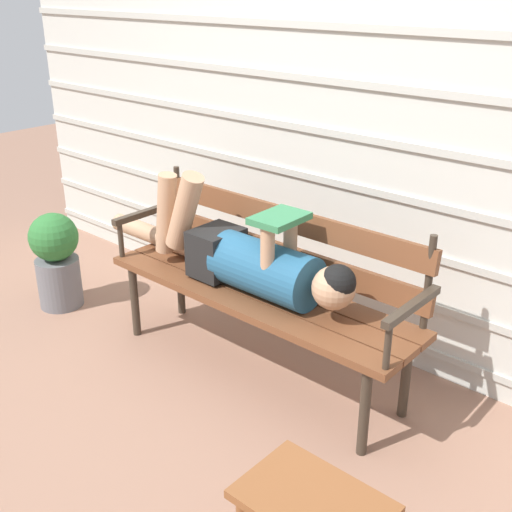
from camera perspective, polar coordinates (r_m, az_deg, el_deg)
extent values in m
plane|color=#936B56|center=(3.22, -0.64, -10.59)|extent=(12.00, 12.00, 0.00)
cube|color=beige|center=(3.25, 7.00, 11.03)|extent=(5.01, 0.06, 2.23)
cube|color=#B7B7AD|center=(3.57, 5.90, -4.77)|extent=(5.01, 0.02, 0.04)
cube|color=#B7B7AD|center=(3.46, 6.07, -1.16)|extent=(5.01, 0.02, 0.04)
cube|color=#B7B7AD|center=(3.36, 6.25, 2.68)|extent=(5.01, 0.02, 0.04)
cube|color=#B7B7AD|center=(3.28, 6.44, 6.72)|extent=(5.01, 0.02, 0.04)
cube|color=#B7B7AD|center=(3.22, 6.64, 10.94)|extent=(5.01, 0.02, 0.04)
cube|color=#B7B7AD|center=(3.17, 6.86, 15.30)|extent=(5.01, 0.02, 0.04)
cube|color=#B7B7AD|center=(3.15, 7.08, 19.76)|extent=(5.01, 0.02, 0.04)
cube|color=brown|center=(2.94, -1.85, -4.38)|extent=(1.66, 0.13, 0.04)
cube|color=brown|center=(3.04, 0.00, -3.42)|extent=(1.66, 0.13, 0.04)
cube|color=brown|center=(3.14, 1.74, -2.53)|extent=(1.66, 0.13, 0.04)
cube|color=brown|center=(3.13, 2.54, 0.07)|extent=(1.60, 0.05, 0.11)
cube|color=brown|center=(3.05, 2.60, 3.37)|extent=(1.60, 0.05, 0.11)
cylinder|color=#382D23|center=(3.59, -7.00, 4.70)|extent=(0.03, 0.03, 0.42)
cylinder|color=#382D23|center=(2.72, 15.20, -2.33)|extent=(0.03, 0.03, 0.42)
cylinder|color=#382D23|center=(3.52, -10.82, -3.97)|extent=(0.04, 0.04, 0.41)
cylinder|color=#382D23|center=(2.68, 9.70, -13.63)|extent=(0.04, 0.04, 0.41)
cylinder|color=#382D23|center=(3.71, -6.79, -2.21)|extent=(0.04, 0.04, 0.41)
cylinder|color=#382D23|center=(2.92, 13.28, -10.46)|extent=(0.04, 0.04, 0.41)
cube|color=#382D23|center=(3.49, -9.99, 3.80)|extent=(0.04, 0.41, 0.03)
cylinder|color=#382D23|center=(3.43, -12.03, 1.49)|extent=(0.03, 0.03, 0.20)
cube|color=#382D23|center=(2.54, 13.83, -4.40)|extent=(0.04, 0.41, 0.03)
cylinder|color=#382D23|center=(2.46, 11.72, -7.88)|extent=(0.03, 0.03, 0.20)
cylinder|color=#23567A|center=(2.94, 0.88, -1.23)|extent=(0.52, 0.26, 0.26)
cube|color=black|center=(3.14, -3.56, 0.39)|extent=(0.20, 0.24, 0.23)
sphere|color=tan|center=(2.72, 6.97, -2.87)|extent=(0.19, 0.19, 0.19)
sphere|color=black|center=(2.69, 7.35, -2.36)|extent=(0.16, 0.16, 0.16)
cylinder|color=tan|center=(3.13, -6.43, 4.00)|extent=(0.25, 0.11, 0.42)
cylinder|color=tan|center=(3.25, -8.07, 3.79)|extent=(0.15, 0.09, 0.43)
cylinder|color=tan|center=(3.53, -8.32, 1.58)|extent=(0.79, 0.10, 0.10)
cylinder|color=tan|center=(2.78, 1.04, 0.20)|extent=(0.06, 0.06, 0.26)
cylinder|color=tan|center=(2.90, 3.09, 1.14)|extent=(0.06, 0.06, 0.26)
cube|color=#337A4C|center=(2.79, 2.13, 3.40)|extent=(0.18, 0.25, 0.03)
cube|color=brown|center=(2.05, 5.15, -21.11)|extent=(0.45, 0.31, 0.03)
cylinder|color=brown|center=(2.33, 3.13, -20.90)|extent=(0.04, 0.04, 0.36)
cylinder|color=slate|center=(3.97, -17.20, -2.25)|extent=(0.25, 0.25, 0.30)
sphere|color=#2D7033|center=(3.86, -17.71, 1.62)|extent=(0.28, 0.28, 0.28)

